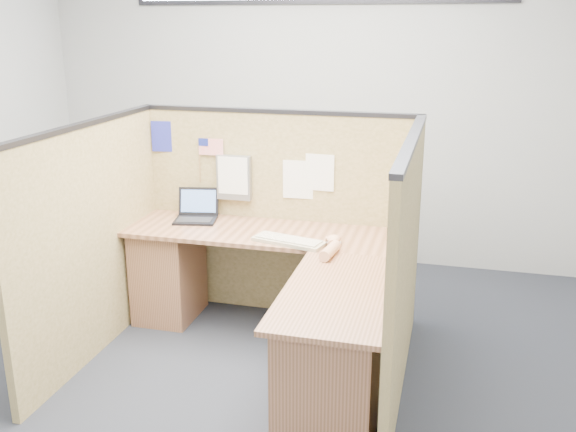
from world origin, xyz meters
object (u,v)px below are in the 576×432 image
(l_desk, at_px, (276,301))
(laptop, at_px, (198,212))
(keyboard, at_px, (289,241))
(mouse, at_px, (334,242))

(l_desk, relative_size, laptop, 5.82)
(l_desk, distance_m, keyboard, 0.40)
(laptop, height_order, mouse, laptop)
(keyboard, relative_size, mouse, 4.85)
(l_desk, relative_size, mouse, 18.74)
(l_desk, xyz_separation_m, mouse, (0.33, 0.22, 0.36))
(keyboard, distance_m, mouse, 0.29)
(mouse, bearing_deg, laptop, 163.44)
(keyboard, bearing_deg, laptop, 169.60)
(laptop, bearing_deg, keyboard, -34.90)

